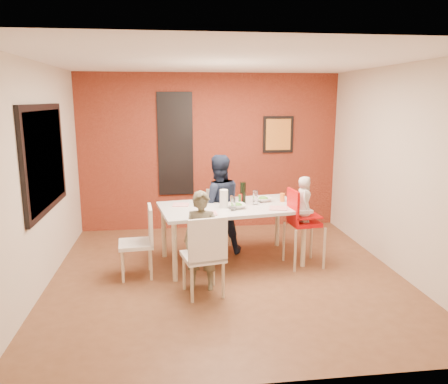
{
  "coord_description": "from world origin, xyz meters",
  "views": [
    {
      "loc": [
        -0.71,
        -5.32,
        2.25
      ],
      "look_at": [
        0.0,
        0.3,
        1.05
      ],
      "focal_mm": 35.0,
      "sensor_mm": 36.0,
      "label": 1
    }
  ],
  "objects": [
    {
      "name": "dining_table",
      "position": [
        0.13,
        0.49,
        0.74
      ],
      "size": [
        2.09,
        1.37,
        0.81
      ],
      "rotation": [
        0.0,
        0.0,
        0.16
      ],
      "color": "silver",
      "rests_on": "ground"
    },
    {
      "name": "wine_glass_b",
      "position": [
        0.47,
        0.53,
        0.91
      ],
      "size": [
        0.07,
        0.07,
        0.2
      ],
      "primitive_type": "cylinder",
      "color": "white",
      "rests_on": "dining_table"
    },
    {
      "name": "salad_bowl_b",
      "position": [
        0.62,
        0.71,
        0.84
      ],
      "size": [
        0.3,
        0.3,
        0.06
      ],
      "primitive_type": "imported",
      "rotation": [
        0.0,
        0.0,
        0.38
      ],
      "color": "silver",
      "rests_on": "dining_table"
    },
    {
      "name": "salad_bowl_a",
      "position": [
        0.18,
        0.36,
        0.84
      ],
      "size": [
        0.27,
        0.27,
        0.06
      ],
      "primitive_type": "imported",
      "rotation": [
        0.0,
        0.0,
        0.11
      ],
      "color": "white",
      "rests_on": "dining_table"
    },
    {
      "name": "brick_accent_wall",
      "position": [
        0.0,
        2.23,
        1.35
      ],
      "size": [
        4.5,
        0.02,
        2.7
      ],
      "primitive_type": "cube",
      "color": "maroon",
      "rests_on": "ground"
    },
    {
      "name": "plate_far_mid",
      "position": [
        0.07,
        0.88,
        0.82
      ],
      "size": [
        0.26,
        0.26,
        0.01
      ],
      "primitive_type": "cube",
      "rotation": [
        0.0,
        0.0,
        -0.38
      ],
      "color": "white",
      "rests_on": "dining_table"
    },
    {
      "name": "art_print_canvas",
      "position": [
        1.2,
        2.19,
        1.65
      ],
      "size": [
        0.44,
        0.01,
        0.54
      ],
      "primitive_type": "cube",
      "color": "gold",
      "rests_on": "wall_back"
    },
    {
      "name": "glassblock_surround",
      "position": [
        -0.6,
        2.21,
        1.5
      ],
      "size": [
        0.6,
        0.03,
        1.76
      ],
      "primitive_type": "cube",
      "color": "black",
      "rests_on": "wall_back"
    },
    {
      "name": "wine_bottle",
      "position": [
        0.31,
        0.61,
        0.96
      ],
      "size": [
        0.08,
        0.08,
        0.31
      ],
      "primitive_type": "cylinder",
      "color": "black",
      "rests_on": "dining_table"
    },
    {
      "name": "child_near",
      "position": [
        -0.35,
        -0.36,
        0.6
      ],
      "size": [
        0.49,
        0.37,
        1.2
      ],
      "primitive_type": "imported",
      "rotation": [
        0.0,
        0.0,
        -0.2
      ],
      "color": "brown",
      "rests_on": "ground"
    },
    {
      "name": "wall_left",
      "position": [
        -2.25,
        0.0,
        1.35
      ],
      "size": [
        0.02,
        4.5,
        2.7
      ],
      "primitive_type": "cube",
      "color": "beige",
      "rests_on": "ground"
    },
    {
      "name": "plate_near_right",
      "position": [
        0.73,
        0.26,
        0.82
      ],
      "size": [
        0.29,
        0.29,
        0.01
      ],
      "primitive_type": "cube",
      "rotation": [
        0.0,
        0.0,
        -0.28
      ],
      "color": "white",
      "rests_on": "dining_table"
    },
    {
      "name": "glassblock_strip",
      "position": [
        -0.6,
        2.21,
        1.5
      ],
      "size": [
        0.55,
        0.03,
        1.7
      ],
      "primitive_type": "cube",
      "color": "silver",
      "rests_on": "wall_back"
    },
    {
      "name": "plate_near_left",
      "position": [
        -0.22,
        0.11,
        0.82
      ],
      "size": [
        0.22,
        0.22,
        0.01
      ],
      "primitive_type": "cube",
      "rotation": [
        0.0,
        0.0,
        -0.02
      ],
      "color": "white",
      "rests_on": "dining_table"
    },
    {
      "name": "wall_right",
      "position": [
        2.25,
        0.0,
        1.35
      ],
      "size": [
        0.02,
        4.5,
        2.7
      ],
      "primitive_type": "cube",
      "color": "beige",
      "rests_on": "ground"
    },
    {
      "name": "wall_back",
      "position": [
        0.0,
        2.25,
        1.35
      ],
      "size": [
        4.5,
        0.02,
        2.7
      ],
      "primitive_type": "cube",
      "color": "beige",
      "rests_on": "ground"
    },
    {
      "name": "art_print_frame",
      "position": [
        1.2,
        2.21,
        1.65
      ],
      "size": [
        0.54,
        0.03,
        0.64
      ],
      "primitive_type": "cube",
      "color": "black",
      "rests_on": "wall_back"
    },
    {
      "name": "picture_window_pane",
      "position": [
        -2.21,
        0.2,
        1.55
      ],
      "size": [
        0.02,
        1.55,
        1.15
      ],
      "primitive_type": "cube",
      "color": "black",
      "rests_on": "wall_left"
    },
    {
      "name": "wall_front",
      "position": [
        0.0,
        -2.25,
        1.35
      ],
      "size": [
        4.5,
        0.02,
        2.7
      ],
      "primitive_type": "cube",
      "color": "beige",
      "rests_on": "ground"
    },
    {
      "name": "high_chair",
      "position": [
        1.05,
        0.23,
        0.65
      ],
      "size": [
        0.5,
        0.5,
        1.07
      ],
      "rotation": [
        0.0,
        0.0,
        1.68
      ],
      "color": "red",
      "rests_on": "ground"
    },
    {
      "name": "condiment_green",
      "position": [
        0.25,
        0.52,
        0.89
      ],
      "size": [
        0.04,
        0.04,
        0.15
      ],
      "primitive_type": "cylinder",
      "color": "#2F6E24",
      "rests_on": "dining_table"
    },
    {
      "name": "chair_far",
      "position": [
        0.01,
        1.13,
        0.5
      ],
      "size": [
        0.52,
        0.52,
        0.89
      ],
      "rotation": [
        0.0,
        0.0,
        -0.32
      ],
      "color": "silver",
      "rests_on": "ground"
    },
    {
      "name": "plate_far_left",
      "position": [
        -0.57,
        0.62,
        0.82
      ],
      "size": [
        0.25,
        0.25,
        0.01
      ],
      "primitive_type": "cube",
      "rotation": [
        0.0,
        0.0,
        -0.13
      ],
      "color": "white",
      "rests_on": "dining_table"
    },
    {
      "name": "chair_near",
      "position": [
        -0.33,
        -0.6,
        0.55
      ],
      "size": [
        0.53,
        0.53,
        0.98
      ],
      "rotation": [
        0.0,
        0.0,
        3.35
      ],
      "color": "white",
      "rests_on": "ground"
    },
    {
      "name": "chair_left",
      "position": [
        -1.08,
        0.12,
        0.52
      ],
      "size": [
        0.47,
        0.47,
        0.92
      ],
      "rotation": [
        0.0,
        0.0,
        4.8
      ],
      "color": "white",
      "rests_on": "ground"
    },
    {
      "name": "picture_window_frame",
      "position": [
        -2.22,
        0.2,
        1.55
      ],
      "size": [
        0.05,
        1.7,
        1.3
      ],
      "primitive_type": "cube",
      "color": "black",
      "rests_on": "wall_left"
    },
    {
      "name": "toddler",
      "position": [
        1.08,
        0.23,
        0.94
      ],
      "size": [
        0.27,
        0.34,
        0.61
      ],
      "primitive_type": "imported",
      "rotation": [
        0.0,
        0.0,
        1.31
      ],
      "color": "beige",
      "rests_on": "high_chair"
    },
    {
      "name": "paper_towel_roll",
      "position": [
        0.01,
        0.4,
        0.93
      ],
      "size": [
        0.11,
        0.11,
        0.25
      ],
      "primitive_type": "cylinder",
      "color": "silver",
      "rests_on": "dining_table"
    },
    {
      "name": "ground",
      "position": [
        0.0,
        0.0,
        0.0
      ],
      "size": [
        4.5,
        4.5,
        0.0
      ],
      "primitive_type": "plane",
      "color": "brown",
      "rests_on": "ground"
    },
    {
      "name": "sippy_cup",
      "position": [
        0.89,
        0.66,
        0.87
      ],
      "size": [
        0.07,
        0.07,
        0.12
      ],
      "primitive_type": "cylinder",
      "color": "orange",
      "rests_on": "dining_table"
    },
    {
      "name": "ceiling",
      "position": [
        0.0,
        0.0,
        2.7
      ],
      "size": [
        4.5,
        4.5,
        0.02
      ],
      "primitive_type": "cube",
      "color": "white",
      "rests_on": "wall_back"
    },
    {
      "name": "condiment_brown",
      "position": [
        0.13,
        0.54,
        0.88
      ],
      "size": [
        0.03,
        0.03,
        0.13
      ],
      "primitive_type": "cylinder",
      "color": "brown",
      "rests_on": "dining_table"
    },
    {
      "name": "child_far",
      "position": [
        -0.01,
        0.89,
        0.74
      ],
      "size": [
        0.76,
        0.61,
        1.48
      ],
      "primitive_type": "imported",
      "rotation": [
        0.0,
        0.0,
        3.22
      ],
      "color": "black",
      "rests_on": "ground"
    },
    {
      "name": "condiment_red",
      "position": [
        0.26,
        0.53,
        0.89
      ],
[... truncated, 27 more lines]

